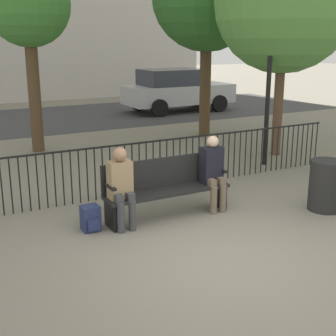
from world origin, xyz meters
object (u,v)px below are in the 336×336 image
(trash_bin, at_px, (326,185))
(backpack, at_px, (91,218))
(tree_1, at_px, (28,7))
(seated_person_1, at_px, (213,170))
(tree_2, at_px, (285,2))
(parked_car_0, at_px, (177,90))
(park_bench, at_px, (166,185))
(lamp_post, at_px, (270,63))
(seated_person_0, at_px, (121,184))

(trash_bin, bearing_deg, backpack, 164.74)
(tree_1, bearing_deg, seated_person_1, -74.93)
(seated_person_1, xyz_separation_m, tree_2, (3.48, 2.46, 2.82))
(tree_1, bearing_deg, tree_2, -32.00)
(seated_person_1, relative_size, trash_bin, 1.48)
(backpack, bearing_deg, parked_car_0, 54.43)
(seated_person_1, height_order, trash_bin, seated_person_1)
(park_bench, relative_size, backpack, 5.46)
(backpack, bearing_deg, tree_2, 22.98)
(tree_2, xyz_separation_m, trash_bin, (-1.86, -3.34, -3.09))
(seated_person_1, xyz_separation_m, trash_bin, (1.62, -0.88, -0.27))
(lamp_post, height_order, parked_car_0, lamp_post)
(seated_person_0, relative_size, tree_1, 0.27)
(parked_car_0, bearing_deg, park_bench, -120.39)
(tree_1, relative_size, parked_car_0, 1.07)
(backpack, xyz_separation_m, tree_2, (5.52, 2.34, 3.32))
(seated_person_0, distance_m, trash_bin, 3.35)
(trash_bin, bearing_deg, park_bench, 157.27)
(tree_1, xyz_separation_m, trash_bin, (3.12, -6.46, -3.02))
(lamp_post, bearing_deg, park_bench, -153.30)
(tree_2, height_order, lamp_post, tree_2)
(trash_bin, bearing_deg, lamp_post, 69.69)
(trash_bin, bearing_deg, parked_car_0, 73.14)
(park_bench, distance_m, lamp_post, 4.21)
(seated_person_0, bearing_deg, tree_2, 25.85)
(seated_person_1, bearing_deg, seated_person_0, -179.97)
(park_bench, distance_m, tree_2, 5.72)
(park_bench, relative_size, seated_person_0, 1.68)
(park_bench, height_order, tree_2, tree_2)
(park_bench, bearing_deg, lamp_post, 26.70)
(seated_person_0, height_order, backpack, seated_person_0)
(park_bench, bearing_deg, seated_person_0, -170.73)
(backpack, xyz_separation_m, parked_car_0, (6.89, 9.64, 0.66))
(park_bench, xyz_separation_m, lamp_post, (3.43, 1.73, 1.72))
(backpack, xyz_separation_m, trash_bin, (3.67, -1.00, 0.23))
(backpack, bearing_deg, seated_person_0, -14.69)
(tree_1, bearing_deg, backpack, -95.71)
(park_bench, xyz_separation_m, tree_1, (-0.70, 5.44, 2.93))
(seated_person_0, distance_m, parked_car_0, 11.69)
(seated_person_0, height_order, tree_1, tree_1)
(park_bench, relative_size, trash_bin, 2.46)
(backpack, distance_m, tree_1, 6.37)
(seated_person_1, height_order, lamp_post, lamp_post)
(lamp_post, distance_m, trash_bin, 3.44)
(seated_person_1, height_order, backpack, seated_person_1)
(seated_person_1, relative_size, tree_2, 0.24)
(tree_2, bearing_deg, trash_bin, -119.05)
(park_bench, height_order, lamp_post, lamp_post)
(seated_person_0, relative_size, tree_2, 0.24)
(seated_person_0, height_order, parked_car_0, parked_car_0)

